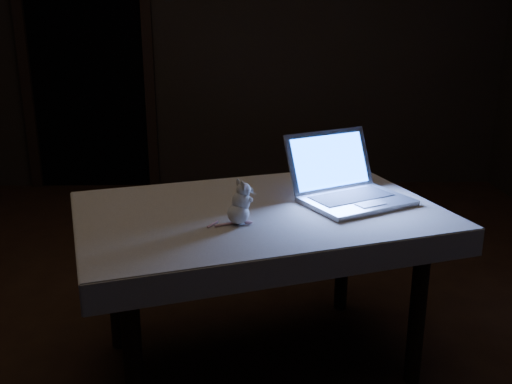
{
  "coord_description": "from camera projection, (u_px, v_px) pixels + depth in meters",
  "views": [
    {
      "loc": [
        0.11,
        -2.17,
        1.37
      ],
      "look_at": [
        0.17,
        -0.15,
        0.74
      ],
      "focal_mm": 40.0,
      "sensor_mm": 36.0,
      "label": 1
    }
  ],
  "objects": [
    {
      "name": "tablecloth",
      "position": [
        280.0,
        226.0,
        2.12
      ],
      "size": [
        1.59,
        1.37,
        0.1
      ],
      "primitive_type": null,
      "rotation": [
        0.0,
        0.0,
        0.43
      ],
      "color": "beige",
      "rests_on": "table"
    },
    {
      "name": "doorway",
      "position": [
        87.0,
        56.0,
        4.52
      ],
      "size": [
        1.06,
        0.36,
        2.13
      ],
      "primitive_type": null,
      "color": "black",
      "rests_on": "back_wall"
    },
    {
      "name": "table",
      "position": [
        258.0,
        289.0,
        2.26
      ],
      "size": [
        1.42,
        1.12,
        0.66
      ],
      "primitive_type": null,
      "rotation": [
        0.0,
        0.0,
        0.3
      ],
      "color": "black",
      "rests_on": "floor"
    },
    {
      "name": "floor",
      "position": [
        216.0,
        345.0,
        2.48
      ],
      "size": [
        5.0,
        5.0,
        0.0
      ],
      "primitive_type": "plane",
      "color": "black",
      "rests_on": "ground"
    },
    {
      "name": "laptop",
      "position": [
        358.0,
        171.0,
        2.18
      ],
      "size": [
        0.51,
        0.49,
        0.27
      ],
      "primitive_type": null,
      "rotation": [
        0.0,
        0.0,
        0.48
      ],
      "color": "#A2A2A7",
      "rests_on": "tablecloth"
    },
    {
      "name": "plush_mouse",
      "position": [
        238.0,
        203.0,
        1.98
      ],
      "size": [
        0.15,
        0.15,
        0.15
      ],
      "primitive_type": null,
      "rotation": [
        0.0,
        0.0,
        0.5
      ],
      "color": "white",
      "rests_on": "tablecloth"
    },
    {
      "name": "back_wall",
      "position": [
        225.0,
        25.0,
        4.48
      ],
      "size": [
        4.5,
        0.04,
        2.6
      ],
      "primitive_type": "cube",
      "color": "black",
      "rests_on": "ground"
    }
  ]
}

